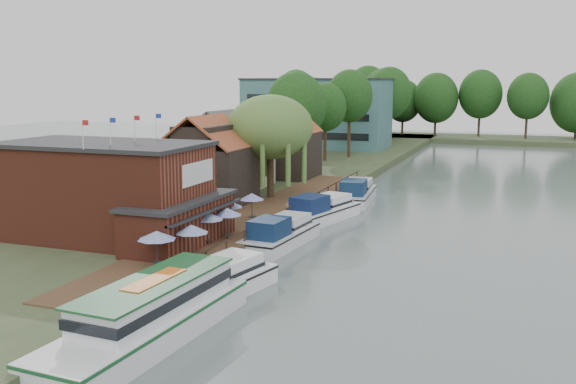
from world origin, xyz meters
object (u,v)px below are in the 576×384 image
(pub, at_px, (125,192))
(umbrella_5, at_px, (252,207))
(cottage_c, at_px, (287,143))
(cottage_b, at_px, (225,149))
(swan, at_px, (172,323))
(cruiser_0, at_px, (214,277))
(cruiser_2, at_px, (322,207))
(umbrella_3, at_px, (227,224))
(umbrella_2, at_px, (208,228))
(umbrella_4, at_px, (228,215))
(tour_boat, at_px, (147,312))
(cottage_a, at_px, (207,160))
(umbrella_1, at_px, (192,242))
(hotel_block, at_px, (317,113))
(willow, at_px, (270,147))
(umbrella_0, at_px, (157,249))
(cruiser_3, at_px, (356,190))
(cruiser_1, at_px, (281,230))

(pub, xyz_separation_m, umbrella_5, (6.34, 8.78, -2.36))
(cottage_c, distance_m, umbrella_5, 26.17)
(cottage_b, relative_size, swan, 21.82)
(cruiser_0, bearing_deg, cruiser_2, 102.55)
(umbrella_3, bearing_deg, umbrella_2, -108.88)
(umbrella_4, distance_m, tour_boat, 19.65)
(cottage_a, bearing_deg, pub, -86.19)
(cottage_a, xyz_separation_m, cottage_b, (-3.00, 10.00, 0.00))
(umbrella_1, bearing_deg, cruiser_2, 81.54)
(hotel_block, height_order, umbrella_2, hotel_block)
(willow, bearing_deg, umbrella_1, -80.50)
(cruiser_0, bearing_deg, umbrella_4, 123.41)
(cottage_c, height_order, umbrella_0, cottage_c)
(willow, bearing_deg, umbrella_2, -81.21)
(willow, bearing_deg, umbrella_3, -78.27)
(cruiser_3, bearing_deg, pub, -118.75)
(umbrella_0, relative_size, umbrella_4, 1.03)
(umbrella_0, distance_m, cruiser_2, 21.95)
(pub, xyz_separation_m, cruiser_2, (10.30, 15.71, -3.34))
(cruiser_3, height_order, tour_boat, tour_boat)
(tour_boat, bearing_deg, cottage_a, 115.23)
(tour_boat, bearing_deg, umbrella_4, 107.31)
(cottage_b, bearing_deg, swan, -68.19)
(umbrella_5, distance_m, cruiser_0, 16.33)
(cruiser_0, height_order, cruiser_2, cruiser_2)
(hotel_block, relative_size, umbrella_0, 10.39)
(umbrella_5, bearing_deg, swan, -77.97)
(hotel_block, distance_m, willow, 52.29)
(willow, bearing_deg, cruiser_0, -74.89)
(umbrella_4, relative_size, cruiser_2, 0.22)
(umbrella_4, bearing_deg, cottage_c, 101.52)
(cottage_a, xyz_separation_m, cruiser_1, (11.02, -9.12, -3.98))
(hotel_block, distance_m, umbrella_0, 78.30)
(cottage_b, bearing_deg, tour_boat, -69.37)
(cottage_a, distance_m, tour_boat, 31.34)
(cottage_c, height_order, umbrella_5, cottage_c)
(willow, height_order, cruiser_2, willow)
(cottage_b, distance_m, tour_boat, 41.69)
(umbrella_1, relative_size, umbrella_5, 1.00)
(cottage_c, bearing_deg, umbrella_5, -75.88)
(cottage_a, xyz_separation_m, umbrella_4, (6.87, -9.82, -2.96))
(umbrella_5, height_order, cruiser_0, umbrella_5)
(swan, bearing_deg, cruiser_1, 92.29)
(cruiser_1, bearing_deg, umbrella_4, -166.07)
(cottage_c, relative_size, tour_boat, 0.61)
(umbrella_5, xyz_separation_m, cruiser_0, (4.42, -15.68, -0.99))
(umbrella_2, xyz_separation_m, swan, (4.21, -12.29, -2.07))
(umbrella_0, xyz_separation_m, cruiser_0, (4.52, -1.06, -0.99))
(cottage_b, relative_size, cruiser_2, 0.90)
(cruiser_2, bearing_deg, cottage_c, 133.63)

